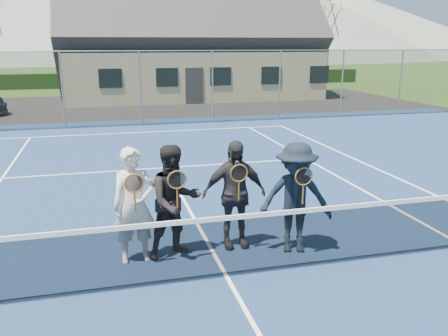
% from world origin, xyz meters
% --- Properties ---
extents(ground, '(220.00, 220.00, 0.00)m').
position_xyz_m(ground, '(0.00, 20.00, 0.00)').
color(ground, '#2A4518').
rests_on(ground, ground).
extents(court_surface, '(30.00, 30.00, 0.02)m').
position_xyz_m(court_surface, '(0.00, 0.00, 0.01)').
color(court_surface, navy).
rests_on(court_surface, ground).
extents(tarmac_carpark, '(40.00, 12.00, 0.01)m').
position_xyz_m(tarmac_carpark, '(-4.00, 20.00, 0.01)').
color(tarmac_carpark, black).
rests_on(tarmac_carpark, ground).
extents(hedge_row, '(40.00, 1.20, 1.10)m').
position_xyz_m(hedge_row, '(0.00, 32.00, 0.55)').
color(hedge_row, black).
rests_on(hedge_row, ground).
extents(hill_centre, '(120.00, 120.00, 22.00)m').
position_xyz_m(hill_centre, '(20.00, 95.00, 11.00)').
color(hill_centre, slate).
rests_on(hill_centre, ground).
extents(hill_east, '(90.00, 90.00, 14.00)m').
position_xyz_m(hill_east, '(55.00, 95.00, 7.00)').
color(hill_east, slate).
rests_on(hill_east, ground).
extents(court_markings, '(11.03, 23.83, 0.01)m').
position_xyz_m(court_markings, '(0.00, 0.00, 0.02)').
color(court_markings, white).
rests_on(court_markings, court_surface).
extents(tennis_net, '(11.68, 0.08, 1.10)m').
position_xyz_m(tennis_net, '(0.00, 0.00, 0.54)').
color(tennis_net, slate).
rests_on(tennis_net, ground).
extents(perimeter_fence, '(30.07, 0.07, 3.02)m').
position_xyz_m(perimeter_fence, '(0.00, 13.50, 1.52)').
color(perimeter_fence, slate).
rests_on(perimeter_fence, ground).
extents(clubhouse, '(15.60, 8.20, 7.70)m').
position_xyz_m(clubhouse, '(4.00, 24.00, 3.99)').
color(clubhouse, beige).
rests_on(clubhouse, ground).
extents(tree_c, '(3.20, 3.20, 7.77)m').
position_xyz_m(tree_c, '(2.00, 33.00, 5.79)').
color(tree_c, '#3D2516').
rests_on(tree_c, ground).
extents(tree_d, '(3.20, 3.20, 7.77)m').
position_xyz_m(tree_d, '(12.00, 33.00, 5.79)').
color(tree_d, '#392415').
rests_on(tree_d, ground).
extents(tree_e, '(3.20, 3.20, 7.77)m').
position_xyz_m(tree_e, '(18.00, 33.00, 5.79)').
color(tree_e, '#332112').
rests_on(tree_e, ground).
extents(player_a, '(0.68, 0.52, 1.80)m').
position_xyz_m(player_a, '(-1.22, 0.89, 0.92)').
color(player_a, beige).
rests_on(player_a, court_surface).
extents(player_b, '(1.02, 0.88, 1.80)m').
position_xyz_m(player_b, '(-0.59, 0.92, 0.92)').
color(player_b, black).
rests_on(player_b, court_surface).
extents(player_c, '(1.07, 0.52, 1.80)m').
position_xyz_m(player_c, '(0.41, 1.04, 0.92)').
color(player_c, '#222327').
rests_on(player_c, court_surface).
extents(player_d, '(1.30, 0.97, 1.80)m').
position_xyz_m(player_d, '(1.30, 0.61, 0.92)').
color(player_d, black).
rests_on(player_d, court_surface).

